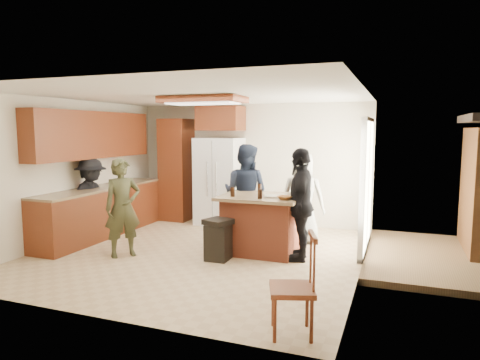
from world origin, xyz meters
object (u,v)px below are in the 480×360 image
at_px(person_front_left, 123,208).
at_px(kitchen_island, 261,224).
at_px(refrigerator, 219,181).
at_px(trash_bin, 218,239).
at_px(person_behind_left, 245,193).
at_px(person_counter, 91,199).
at_px(person_side_right, 301,204).
at_px(spindle_chair, 294,289).
at_px(person_behind_right, 302,198).

distance_m(person_front_left, kitchen_island, 2.19).
xyz_separation_m(refrigerator, trash_bin, (0.97, -2.32, -0.58)).
distance_m(person_behind_left, person_counter, 2.78).
bearing_deg(person_side_right, person_behind_left, -131.32).
distance_m(person_side_right, refrigerator, 2.83).
bearing_deg(person_front_left, trash_bin, -37.43).
distance_m(refrigerator, trash_bin, 2.58).
bearing_deg(spindle_chair, person_behind_right, 101.02).
relative_size(person_behind_right, kitchen_island, 1.24).
relative_size(person_front_left, refrigerator, 0.85).
xyz_separation_m(kitchen_island, spindle_chair, (1.14, -2.54, -0.02)).
height_order(person_counter, trash_bin, person_counter).
bearing_deg(kitchen_island, person_counter, -175.53).
xyz_separation_m(person_side_right, refrigerator, (-2.13, 1.86, 0.05)).
xyz_separation_m(person_behind_right, trash_bin, (-0.97, -1.44, -0.47)).
bearing_deg(trash_bin, refrigerator, 112.74).
height_order(person_behind_right, trash_bin, person_behind_right).
xyz_separation_m(person_behind_left, kitchen_island, (0.49, -0.61, -0.39)).
distance_m(person_counter, refrigerator, 2.58).
bearing_deg(person_behind_left, trash_bin, 94.49).
relative_size(person_front_left, spindle_chair, 1.54).
bearing_deg(person_behind_left, person_counter, 22.57).
height_order(person_front_left, trash_bin, person_front_left).
height_order(person_behind_left, kitchen_island, person_behind_left).
height_order(person_behind_right, spindle_chair, person_behind_right).
bearing_deg(person_front_left, spindle_chair, -77.74).
bearing_deg(person_behind_left, kitchen_island, 133.42).
bearing_deg(person_behind_right, refrigerator, -26.81).
bearing_deg(person_front_left, kitchen_island, -24.71).
relative_size(person_front_left, kitchen_island, 1.20).
xyz_separation_m(person_front_left, refrigerator, (0.49, 2.66, 0.13)).
bearing_deg(person_behind_left, person_front_left, 51.20).
distance_m(person_behind_right, refrigerator, 2.14).
distance_m(person_side_right, kitchen_island, 0.78).
height_order(person_behind_right, refrigerator, refrigerator).
relative_size(person_counter, trash_bin, 2.33).
bearing_deg(person_behind_left, refrigerator, -43.97).
distance_m(person_front_left, refrigerator, 2.70).
distance_m(refrigerator, spindle_chair, 5.01).
xyz_separation_m(person_behind_left, person_behind_right, (0.97, 0.23, -0.07)).
bearing_deg(person_behind_right, person_side_right, 97.96).
relative_size(person_behind_right, trash_bin, 2.51).
height_order(person_behind_left, person_side_right, person_behind_left).
distance_m(person_front_left, person_side_right, 2.74).
bearing_deg(trash_bin, spindle_chair, -49.88).
relative_size(person_behind_left, person_counter, 1.17).
relative_size(person_counter, kitchen_island, 1.15).
distance_m(kitchen_island, spindle_chair, 2.79).
height_order(kitchen_island, spindle_chair, spindle_chair).
xyz_separation_m(person_behind_right, person_counter, (-3.61, -1.09, -0.06)).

